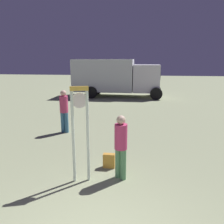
% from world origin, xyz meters
% --- Properties ---
extents(standing_clock, '(0.43, 0.20, 2.36)m').
position_xyz_m(standing_clock, '(-0.75, 2.54, 1.41)').
color(standing_clock, white).
rests_on(standing_clock, ground_plane).
extents(person_near_clock, '(0.31, 0.31, 1.64)m').
position_xyz_m(person_near_clock, '(0.20, 2.77, 0.92)').
color(person_near_clock, '#538B5A').
rests_on(person_near_clock, ground_plane).
extents(backpack, '(0.32, 0.20, 0.40)m').
position_xyz_m(backpack, '(-0.17, 3.33, 0.20)').
color(backpack, '#C98A33').
rests_on(backpack, ground_plane).
extents(person_distant, '(0.33, 0.33, 1.75)m').
position_xyz_m(person_distant, '(-2.41, 6.27, 0.98)').
color(person_distant, teal).
rests_on(person_distant, ground_plane).
extents(box_truck_near, '(6.99, 2.75, 2.93)m').
position_xyz_m(box_truck_near, '(-1.45, 15.86, 1.61)').
color(box_truck_near, silver).
rests_on(box_truck_near, ground_plane).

